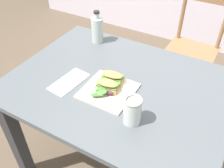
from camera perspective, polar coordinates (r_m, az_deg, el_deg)
ground_plane at (r=1.83m, az=-3.54°, el=-18.16°), size 8.33×8.33×0.00m
dining_table at (r=1.36m, az=1.34°, el=-4.13°), size 1.13×0.85×0.74m
chair_wooden_far at (r=2.19m, az=18.06°, el=7.57°), size 0.41×0.41×0.87m
plate_lunch at (r=1.22m, az=-0.93°, el=-1.59°), size 0.25×0.25×0.01m
sandwich_half_front at (r=1.20m, az=-1.04°, el=-0.19°), size 0.12×0.08×0.06m
sandwich_half_back at (r=1.25m, az=0.09°, el=1.66°), size 0.12×0.08×0.06m
salad_mixed_greens at (r=1.20m, az=-1.76°, el=-1.35°), size 0.11×0.15×0.03m
napkin_folded at (r=1.30m, az=-9.93°, el=0.54°), size 0.13×0.23×0.00m
fork_on_napkin at (r=1.30m, az=-9.40°, el=1.04°), size 0.05×0.19×0.00m
bottle_cold_brew at (r=1.59m, az=-3.42°, el=12.19°), size 0.07×0.07×0.21m
mason_jar_iced_tea at (r=1.04m, az=4.74°, el=-6.40°), size 0.08×0.08×0.13m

